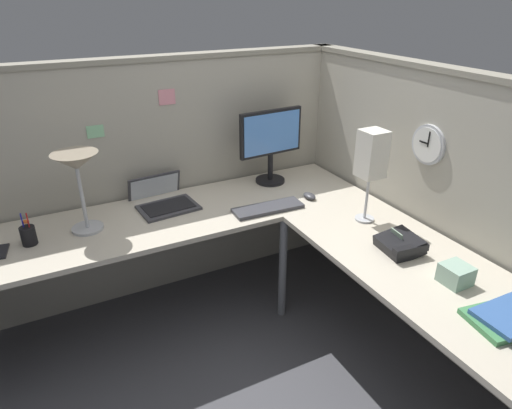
{
  "coord_description": "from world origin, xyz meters",
  "views": [
    {
      "loc": [
        -1.07,
        -1.86,
        1.93
      ],
      "look_at": [
        -0.05,
        0.12,
        0.86
      ],
      "focal_mm": 31.47,
      "sensor_mm": 36.0,
      "label": 1
    }
  ],
  "objects_px": {
    "tissue_box": "(456,274)",
    "keyboard": "(268,208)",
    "book_stack": "(507,318)",
    "computer_mouse": "(310,196)",
    "office_phone": "(400,245)",
    "pen_cup": "(28,235)",
    "cell_phone": "(0,252)",
    "desk_lamp_dome": "(77,168)",
    "laptop": "(162,200)",
    "wall_clock": "(429,145)",
    "monitor": "(271,141)",
    "desk_lamp_paper": "(372,157)"
  },
  "relations": [
    {
      "from": "tissue_box",
      "to": "wall_clock",
      "type": "bearing_deg",
      "value": 59.93
    },
    {
      "from": "laptop",
      "to": "wall_clock",
      "type": "bearing_deg",
      "value": -34.93
    },
    {
      "from": "monitor",
      "to": "desk_lamp_dome",
      "type": "xyz_separation_m",
      "value": [
        -1.23,
        -0.14,
        0.07
      ]
    },
    {
      "from": "pen_cup",
      "to": "monitor",
      "type": "bearing_deg",
      "value": 6.22
    },
    {
      "from": "desk_lamp_dome",
      "to": "pen_cup",
      "type": "bearing_deg",
      "value": -174.4
    },
    {
      "from": "desk_lamp_dome",
      "to": "laptop",
      "type": "bearing_deg",
      "value": 16.89
    },
    {
      "from": "book_stack",
      "to": "monitor",
      "type": "bearing_deg",
      "value": 94.65
    },
    {
      "from": "desk_lamp_dome",
      "to": "office_phone",
      "type": "relative_size",
      "value": 1.98
    },
    {
      "from": "desk_lamp_dome",
      "to": "tissue_box",
      "type": "xyz_separation_m",
      "value": [
        1.4,
        -1.28,
        -0.32
      ]
    },
    {
      "from": "computer_mouse",
      "to": "pen_cup",
      "type": "xyz_separation_m",
      "value": [
        -1.61,
        0.19,
        0.04
      ]
    },
    {
      "from": "laptop",
      "to": "wall_clock",
      "type": "distance_m",
      "value": 1.58
    },
    {
      "from": "laptop",
      "to": "desk_lamp_dome",
      "type": "relative_size",
      "value": 0.92
    },
    {
      "from": "keyboard",
      "to": "office_phone",
      "type": "height_order",
      "value": "office_phone"
    },
    {
      "from": "desk_lamp_paper",
      "to": "computer_mouse",
      "type": "bearing_deg",
      "value": 107.32
    },
    {
      "from": "pen_cup",
      "to": "desk_lamp_paper",
      "type": "xyz_separation_m",
      "value": [
        1.73,
        -0.58,
        0.33
      ]
    },
    {
      "from": "computer_mouse",
      "to": "book_stack",
      "type": "xyz_separation_m",
      "value": [
        0.05,
        -1.35,
        0.0
      ]
    },
    {
      "from": "cell_phone",
      "to": "wall_clock",
      "type": "relative_size",
      "value": 0.65
    },
    {
      "from": "desk_lamp_dome",
      "to": "tissue_box",
      "type": "bearing_deg",
      "value": -42.48
    },
    {
      "from": "keyboard",
      "to": "computer_mouse",
      "type": "relative_size",
      "value": 4.13
    },
    {
      "from": "laptop",
      "to": "computer_mouse",
      "type": "relative_size",
      "value": 3.94
    },
    {
      "from": "laptop",
      "to": "desk_lamp_paper",
      "type": "relative_size",
      "value": 0.77
    },
    {
      "from": "keyboard",
      "to": "computer_mouse",
      "type": "height_order",
      "value": "computer_mouse"
    },
    {
      "from": "desk_lamp_dome",
      "to": "tissue_box",
      "type": "distance_m",
      "value": 1.92
    },
    {
      "from": "tissue_box",
      "to": "keyboard",
      "type": "bearing_deg",
      "value": 110.78
    },
    {
      "from": "cell_phone",
      "to": "tissue_box",
      "type": "height_order",
      "value": "tissue_box"
    },
    {
      "from": "cell_phone",
      "to": "tissue_box",
      "type": "bearing_deg",
      "value": -26.01
    },
    {
      "from": "cell_phone",
      "to": "office_phone",
      "type": "relative_size",
      "value": 0.64
    },
    {
      "from": "computer_mouse",
      "to": "office_phone",
      "type": "xyz_separation_m",
      "value": [
        0.05,
        -0.75,
        0.02
      ]
    },
    {
      "from": "keyboard",
      "to": "pen_cup",
      "type": "bearing_deg",
      "value": 173.22
    },
    {
      "from": "keyboard",
      "to": "office_phone",
      "type": "distance_m",
      "value": 0.81
    },
    {
      "from": "monitor",
      "to": "wall_clock",
      "type": "relative_size",
      "value": 2.27
    },
    {
      "from": "office_phone",
      "to": "desk_lamp_paper",
      "type": "bearing_deg",
      "value": 79.37
    },
    {
      "from": "monitor",
      "to": "cell_phone",
      "type": "bearing_deg",
      "value": -173.44
    },
    {
      "from": "computer_mouse",
      "to": "office_phone",
      "type": "height_order",
      "value": "office_phone"
    },
    {
      "from": "desk_lamp_dome",
      "to": "wall_clock",
      "type": "height_order",
      "value": "wall_clock"
    },
    {
      "from": "cell_phone",
      "to": "book_stack",
      "type": "bearing_deg",
      "value": -32.22
    },
    {
      "from": "office_phone",
      "to": "keyboard",
      "type": "bearing_deg",
      "value": 116.96
    },
    {
      "from": "cell_phone",
      "to": "office_phone",
      "type": "bearing_deg",
      "value": -18.94
    },
    {
      "from": "computer_mouse",
      "to": "wall_clock",
      "type": "relative_size",
      "value": 0.47
    },
    {
      "from": "cell_phone",
      "to": "desk_lamp_paper",
      "type": "distance_m",
      "value": 1.99
    },
    {
      "from": "desk_lamp_paper",
      "to": "keyboard",
      "type": "bearing_deg",
      "value": 139.91
    },
    {
      "from": "monitor",
      "to": "book_stack",
      "type": "xyz_separation_m",
      "value": [
        0.14,
        -1.7,
        -0.27
      ]
    },
    {
      "from": "cell_phone",
      "to": "keyboard",
      "type": "bearing_deg",
      "value": 0.4
    },
    {
      "from": "monitor",
      "to": "keyboard",
      "type": "xyz_separation_m",
      "value": [
        -0.22,
        -0.38,
        -0.28
      ]
    },
    {
      "from": "pen_cup",
      "to": "book_stack",
      "type": "xyz_separation_m",
      "value": [
        1.66,
        -1.54,
        -0.03
      ]
    },
    {
      "from": "monitor",
      "to": "office_phone",
      "type": "bearing_deg",
      "value": -82.55
    },
    {
      "from": "pen_cup",
      "to": "cell_phone",
      "type": "relative_size",
      "value": 1.25
    },
    {
      "from": "book_stack",
      "to": "tissue_box",
      "type": "xyz_separation_m",
      "value": [
        0.03,
        0.28,
        0.02
      ]
    },
    {
      "from": "pen_cup",
      "to": "cell_phone",
      "type": "distance_m",
      "value": 0.15
    },
    {
      "from": "pen_cup",
      "to": "desk_lamp_paper",
      "type": "bearing_deg",
      "value": -18.47
    }
  ]
}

